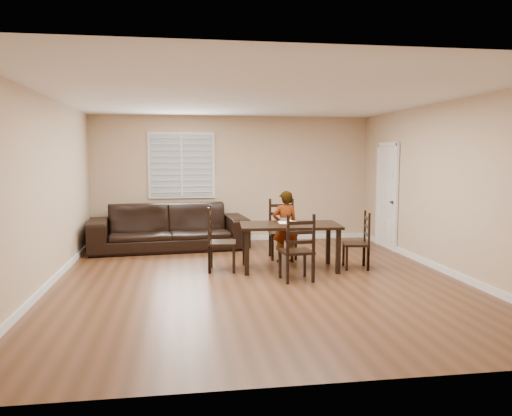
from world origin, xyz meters
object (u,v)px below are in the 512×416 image
Objects in this scene: chair_near at (282,231)px; donut at (289,221)px; chair_right at (363,243)px; chair_far at (299,252)px; child at (285,227)px; sofa at (169,227)px; chair_left at (214,241)px; dining_table at (290,229)px.

chair_near is 0.90m from donut.
chair_near is at bearing -124.68° from chair_right.
child is (0.09, 1.43, 0.17)m from chair_far.
sofa is at bearing -39.17° from child.
chair_left reaches higher than chair_right.
chair_far reaches higher than sofa.
sofa is at bearing -62.29° from chair_far.
dining_table is 14.75× the size of donut.
chair_left is 1.11× the size of chair_right.
child reaches higher than donut.
donut is (0.08, 1.03, 0.32)m from chair_far.
chair_near is 0.35× the size of sofa.
child is (1.27, 0.48, 0.15)m from chair_left.
chair_near is 0.47m from child.
chair_near is 1.06× the size of chair_far.
chair_left is at bearing -141.01° from chair_near.
child is at bearing 90.00° from dining_table.
child is 2.54m from sofa.
child is (0.05, 0.58, -0.04)m from dining_table.
chair_near reaches higher than chair_left.
sofa is at bearing 138.11° from dining_table.
dining_table is at bearing -100.82° from donut.
donut is at bearing 83.66° from dining_table.
chair_left is at bearing 18.01° from child.
chair_near is (0.08, 1.03, -0.18)m from dining_table.
sofa is (-1.94, 2.93, -0.01)m from chair_far.
donut is 0.04× the size of sofa.
chair_right is (1.25, 0.74, -0.03)m from chair_far.
chair_far is (-0.12, -1.87, -0.03)m from chair_near.
chair_right is 3.87m from sofa.
donut is 2.80m from sofa.
chair_far reaches higher than chair_right.
chair_far is 1.51m from chair_left.
chair_left is (-1.18, 0.95, 0.02)m from chair_far.
sofa is at bearing 136.66° from donut.
dining_table is 1.59× the size of chair_left.
child is at bearing -62.63° from chair_left.
donut is at bearing -79.75° from chair_left.
dining_table is at bearing -84.65° from chair_right.
chair_near is 9.48× the size of donut.
dining_table is 1.04m from chair_near.
donut is (-0.01, -0.40, 0.15)m from child.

